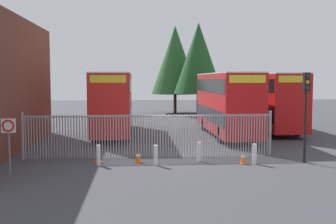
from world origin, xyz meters
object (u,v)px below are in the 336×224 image
at_px(bollard_near_right, 199,152).
at_px(bollard_far_right, 255,154).
at_px(double_decker_bus_near_gate, 226,101).
at_px(speed_limit_sign_post, 9,132).
at_px(traffic_cone_by_gate, 98,156).
at_px(traffic_light_kerbside, 306,100).
at_px(double_decker_bus_behind_fence_left, 267,99).
at_px(bollard_near_left, 98,155).
at_px(double_decker_bus_far_back, 221,94).
at_px(traffic_cone_mid_forecourt, 243,158).
at_px(bollard_center_front, 156,155).
at_px(double_decker_bus_behind_fence_right, 113,101).
at_px(traffic_cone_near_kerb, 138,157).

distance_m(bollard_near_right, bollard_far_right, 2.65).
bearing_deg(double_decker_bus_near_gate, speed_limit_sign_post, -136.79).
xyz_separation_m(traffic_cone_by_gate, traffic_light_kerbside, (9.85, -0.89, 2.70)).
relative_size(bollard_near_right, traffic_cone_by_gate, 1.61).
xyz_separation_m(double_decker_bus_behind_fence_left, speed_limit_sign_post, (-15.52, -13.66, -0.65)).
bearing_deg(traffic_cone_by_gate, bollard_near_left, -83.36).
height_order(double_decker_bus_far_back, traffic_cone_mid_forecourt, double_decker_bus_far_back).
xyz_separation_m(double_decker_bus_far_back, bollard_near_right, (-6.10, -23.98, -1.95)).
bearing_deg(bollard_near_right, double_decker_bus_far_back, 75.73).
distance_m(bollard_far_right, traffic_cone_by_gate, 7.45).
height_order(bollard_far_right, traffic_light_kerbside, traffic_light_kerbside).
distance_m(bollard_near_left, bollard_center_front, 2.66).
height_order(double_decker_bus_behind_fence_right, bollard_far_right, double_decker_bus_behind_fence_right).
bearing_deg(traffic_cone_near_kerb, speed_limit_sign_post, -159.79).
bearing_deg(traffic_cone_by_gate, traffic_light_kerbside, -5.17).
xyz_separation_m(double_decker_bus_far_back, traffic_cone_by_gate, (-10.97, -23.83, -2.13)).
height_order(double_decker_bus_far_back, bollard_near_left, double_decker_bus_far_back).
height_order(double_decker_bus_behind_fence_right, traffic_cone_near_kerb, double_decker_bus_behind_fence_right).
relative_size(double_decker_bus_behind_fence_left, traffic_light_kerbside, 2.51).
distance_m(bollard_center_front, bollard_near_right, 2.28).
height_order(bollard_near_left, traffic_light_kerbside, traffic_light_kerbside).
bearing_deg(bollard_near_right, speed_limit_sign_post, -166.20).
xyz_separation_m(bollard_center_front, traffic_cone_mid_forecourt, (4.13, 0.01, -0.19)).
xyz_separation_m(double_decker_bus_far_back, traffic_light_kerbside, (-1.12, -24.72, 0.56)).
height_order(bollard_far_right, traffic_cone_near_kerb, bollard_far_right).
relative_size(bollard_near_left, bollard_center_front, 1.00).
bearing_deg(double_decker_bus_behind_fence_left, bollard_far_right, -110.56).
bearing_deg(bollard_near_right, double_decker_bus_near_gate, 69.49).
bearing_deg(bollard_near_right, bollard_center_front, -159.64).
distance_m(traffic_cone_by_gate, traffic_light_kerbside, 10.25).
bearing_deg(double_decker_bus_behind_fence_right, traffic_light_kerbside, -48.68).
distance_m(bollard_near_left, bollard_far_right, 7.31).
xyz_separation_m(double_decker_bus_behind_fence_right, traffic_cone_by_gate, (-0.20, -10.08, -2.13)).
xyz_separation_m(bollard_near_left, traffic_cone_near_kerb, (1.84, 0.51, -0.19)).
xyz_separation_m(bollard_near_right, traffic_cone_by_gate, (-4.87, 0.15, -0.19)).
height_order(bollard_far_right, traffic_cone_mid_forecourt, bollard_far_right).
xyz_separation_m(double_decker_bus_behind_fence_right, speed_limit_sign_post, (-3.67, -12.28, -0.65)).
height_order(bollard_near_right, traffic_cone_by_gate, bollard_near_right).
height_order(double_decker_bus_behind_fence_left, bollard_center_front, double_decker_bus_behind_fence_left).
distance_m(double_decker_bus_far_back, bollard_near_right, 24.82).
distance_m(bollard_near_right, traffic_cone_by_gate, 4.88).
distance_m(bollard_center_front, traffic_cone_mid_forecourt, 4.14).
relative_size(double_decker_bus_near_gate, bollard_center_front, 11.38).
bearing_deg(traffic_cone_near_kerb, bollard_near_left, -164.53).
relative_size(double_decker_bus_behind_fence_right, bollard_center_front, 11.38).
relative_size(double_decker_bus_behind_fence_right, traffic_light_kerbside, 2.51).
bearing_deg(traffic_cone_mid_forecourt, traffic_cone_near_kerb, 171.66).
xyz_separation_m(double_decker_bus_near_gate, traffic_cone_by_gate, (-8.21, -8.77, -2.13)).
xyz_separation_m(bollard_center_front, traffic_cone_near_kerb, (-0.80, 0.73, -0.19)).
xyz_separation_m(bollard_far_right, traffic_cone_mid_forecourt, (-0.53, 0.02, -0.19)).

